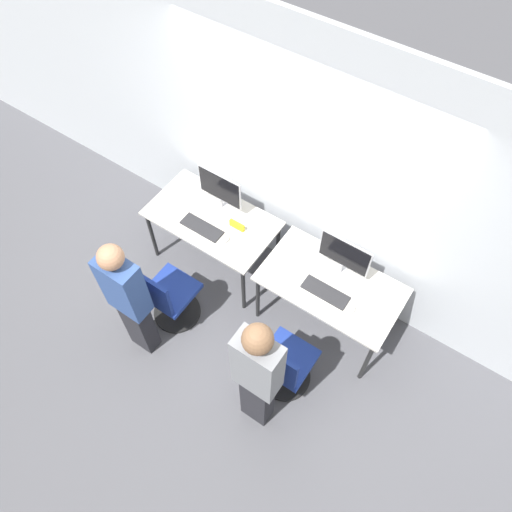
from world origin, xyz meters
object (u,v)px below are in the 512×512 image
Objects in this scene: office_chair_left at (169,298)px; keyboard_right at (325,292)px; person_right at (257,375)px; monitor_left at (220,189)px; office_chair_right at (284,366)px; monitor_right at (344,255)px; keyboard_left at (202,227)px; mouse_left at (226,239)px; mouse_right at (351,310)px; person_left at (128,298)px.

office_chair_left reaches higher than keyboard_right.
monitor_left is at bearing 135.27° from person_right.
office_chair_right is 0.66m from person_right.
monitor_right is (1.29, 0.96, 0.63)m from office_chair_left.
keyboard_left is 0.47× the size of office_chair_right.
mouse_left is 1.00× the size of mouse_right.
monitor_right is at bearing 90.04° from office_chair_right.
monitor_right reaches higher than keyboard_left.
mouse_left is 0.19× the size of monitor_right.
person_right is at bearing -43.89° from mouse_left.
office_chair_right is at bearing -34.61° from monitor_left.
mouse_right is (1.62, -0.30, -0.25)m from monitor_left.
person_left is 3.34× the size of monitor_right.
person_right reaches higher than mouse_right.
mouse_left is at bearing 71.64° from office_chair_left.
keyboard_right is (1.29, 0.69, 0.38)m from office_chair_left.
person_right reaches higher than monitor_left.
person_left is at bearing -97.86° from office_chair_left.
keyboard_left is at bearing -178.13° from keyboard_right.
keyboard_left is 1.40m from monitor_right.
mouse_left is at bearing -179.98° from mouse_right.
office_chair_left is 10.21× the size of mouse_right.
person_left is at bearing -141.65° from keyboard_right.
person_left is 1.89m from monitor_right.
monitor_right reaches higher than keyboard_right.
person_right is (1.25, -0.33, 0.54)m from office_chair_left.
mouse_left is 1.14m from monitor_right.
monitor_left is 0.41m from keyboard_left.
keyboard_right is 1.04m from person_right.
mouse_left is 0.80m from office_chair_left.
office_chair_left and office_chair_right have the same top height.
monitor_left is at bearing 93.30° from office_chair_left.
mouse_right is (1.61, 1.03, -0.11)m from person_left.
office_chair_right is (1.35, -0.61, -0.38)m from keyboard_left.
keyboard_left is at bearing 90.30° from person_left.
monitor_right is at bearing -0.30° from monitor_left.
monitor_left is 1.84m from person_right.
person_left is 1.30m from person_right.
keyboard_left is 1.64m from person_right.
office_chair_right is at bearing -89.96° from monitor_right.
office_chair_right is at bearing -89.95° from keyboard_right.
mouse_left is at bearing 149.67° from office_chair_right.
mouse_left is 1.44m from person_right.
mouse_right is (0.27, -0.03, 0.01)m from keyboard_right.
keyboard_left is at bearing -179.45° from mouse_right.
keyboard_left is 0.75m from office_chair_left.
monitor_left is 0.48m from mouse_left.
person_left is (-0.27, -1.03, 0.11)m from mouse_left.
person_left is 3.73× the size of keyboard_right.
mouse_left is 0.21× the size of keyboard_right.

